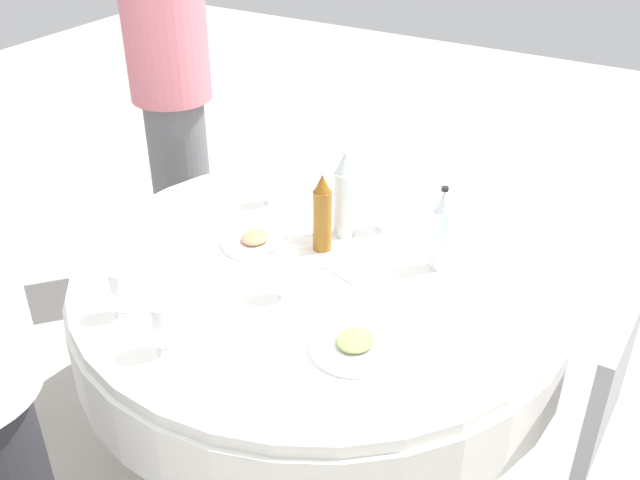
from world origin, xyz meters
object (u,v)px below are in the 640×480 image
Objects in this scene: wine_glass_mid at (164,317)px; chair_far at (637,439)px; wine_glass_far at (121,282)px; bottle_clear_left at (344,196)px; plate_front at (255,241)px; wine_glass_right at (288,264)px; wine_glass_front at (383,205)px; bottle_clear_north at (441,231)px; bottle_amber_outer at (322,213)px; plate_east at (355,344)px; person_left at (173,99)px; wine_glass_rear at (272,178)px; dining_table at (320,299)px.

chair_far is (0.55, -1.13, -0.33)m from wine_glass_mid.
wine_glass_mid reaches higher than wine_glass_far.
bottle_clear_left reaches higher than plate_front.
wine_glass_front is (0.49, -0.07, -0.02)m from wine_glass_right.
wine_glass_far is at bearing 135.34° from bottle_clear_north.
chair_far is at bearing -105.95° from bottle_clear_north.
bottle_clear_north is 0.95m from wine_glass_far.
bottle_amber_outer reaches higher than plate_east.
wine_glass_far is at bearing -118.12° from person_left.
person_left is at bearing 66.37° from wine_glass_rear.
plate_front is (-0.18, 0.57, -0.12)m from bottle_clear_north.
chair_far is (-0.22, -1.03, -0.37)m from bottle_clear_left.
chair_far is (-0.01, -1.24, -0.23)m from plate_front.
plate_east is at bearing -72.74° from wine_glass_far.
wine_glass_mid reaches higher than plate_east.
bottle_clear_left is at bearing -8.00° from wine_glass_mid.
plate_east is 0.29× the size of chair_far.
wine_glass_far is (0.06, 0.21, -0.00)m from wine_glass_mid.
bottle_clear_north and bottle_amber_outer have the same top height.
bottle_clear_left is 0.12m from bottle_amber_outer.
bottle_amber_outer is 1.11× the size of plate_east.
bottle_amber_outer reaches higher than wine_glass_right.
wine_glass_rear is (0.26, 0.35, 0.24)m from dining_table.
bottle_clear_north is 2.00× the size of wine_glass_rear.
plate_east is (0.26, -0.42, -0.10)m from wine_glass_mid.
chair_far is at bearing -68.03° from plate_east.
plate_front is at bearing 52.77° from wine_glass_right.
dining_table is 1.01m from chair_far.
bottle_amber_outer is 1.83× the size of wine_glass_mid.
bottle_clear_left is 1.11m from chair_far.
dining_table is 0.38m from wine_glass_front.
plate_front is 0.13× the size of person_left.
plate_front is 1.02m from person_left.
chair_far reaches higher than plate_front.
chair_far is at bearing -108.57° from wine_glass_front.
wine_glass_mid is 0.61× the size of plate_east.
wine_glass_rear is at bearing 82.10° from bottle_clear_north.
person_left is at bearing 70.14° from bottle_clear_left.
bottle_amber_outer reaches higher than plate_front.
plate_east is at bearing -119.56° from plate_front.
wine_glass_right reaches higher than wine_glass_rear.
bottle_clear_left is at bearing 4.89° from wine_glass_right.
person_left is (0.40, 1.39, 0.03)m from bottle_clear_north.
bottle_clear_left is 1.10m from person_left.
plate_east is (-0.60, -0.21, -0.08)m from wine_glass_front.
wine_glass_far is at bearing 131.31° from wine_glass_right.
wine_glass_front is 0.44m from plate_front.
wine_glass_far is at bearing -179.13° from wine_glass_rear.
bottle_amber_outer is (-0.12, 0.01, -0.01)m from bottle_clear_left.
plate_front is at bearing -11.42° from wine_glass_far.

